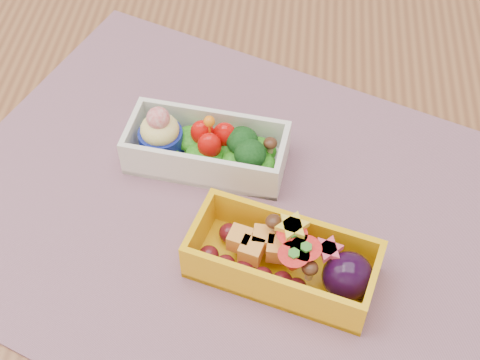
# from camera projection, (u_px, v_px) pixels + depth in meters

# --- Properties ---
(table) EXTENTS (1.20, 0.80, 0.75)m
(table) POSITION_uv_depth(u_px,v_px,m) (193.00, 244.00, 0.72)
(table) COLOR brown
(table) RESTS_ON ground
(placemat) EXTENTS (0.63, 0.56, 0.00)m
(placemat) POSITION_uv_depth(u_px,v_px,m) (231.00, 210.00, 0.62)
(placemat) COLOR gray
(placemat) RESTS_ON table
(bento_white) EXTENTS (0.16, 0.08, 0.06)m
(bento_white) POSITION_uv_depth(u_px,v_px,m) (206.00, 147.00, 0.64)
(bento_white) COLOR white
(bento_white) RESTS_ON placemat
(bento_yellow) EXTENTS (0.17, 0.11, 0.05)m
(bento_yellow) POSITION_uv_depth(u_px,v_px,m) (287.00, 260.00, 0.56)
(bento_yellow) COLOR #F6B10C
(bento_yellow) RESTS_ON placemat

